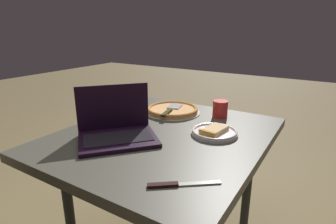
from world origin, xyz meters
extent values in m
cube|color=#4D4B3E|center=(0.00, 0.00, 0.71)|extent=(1.04, 0.89, 0.04)
cylinder|color=#292D2A|center=(-0.33, -0.33, 0.34)|extent=(0.05, 0.05, 0.69)
cylinder|color=#292D2A|center=(0.33, -0.33, 0.34)|extent=(0.05, 0.05, 0.69)
cylinder|color=#292D2A|center=(-0.33, 0.33, 0.34)|extent=(0.05, 0.05, 0.69)
cube|color=black|center=(0.19, -0.12, 0.74)|extent=(0.41, 0.40, 0.02)
cube|color=black|center=(0.19, -0.12, 0.75)|extent=(0.32, 0.30, 0.00)
cube|color=black|center=(0.11, -0.21, 0.85)|extent=(0.25, 0.22, 0.21)
cube|color=#3D558F|center=(0.11, -0.21, 0.85)|extent=(0.23, 0.20, 0.18)
cylinder|color=silver|center=(-0.11, 0.21, 0.74)|extent=(0.21, 0.21, 0.01)
torus|color=silver|center=(-0.11, 0.21, 0.75)|extent=(0.21, 0.21, 0.01)
cube|color=#EDC185|center=(-0.11, 0.21, 0.75)|extent=(0.14, 0.09, 0.02)
cube|color=gold|center=(-0.04, 0.20, 0.75)|extent=(0.03, 0.08, 0.03)
cylinder|color=#A8A897|center=(-0.29, -0.13, 0.73)|extent=(0.32, 0.32, 0.01)
cylinder|color=#ECAB68|center=(-0.29, -0.13, 0.75)|extent=(0.29, 0.29, 0.02)
torus|color=#CD883F|center=(-0.29, -0.13, 0.75)|extent=(0.29, 0.29, 0.02)
cube|color=#BBBEBC|center=(-0.33, -0.14, 0.76)|extent=(0.11, 0.09, 0.00)
cube|color=#2B2607|center=(-0.19, -0.11, 0.76)|extent=(0.12, 0.05, 0.01)
cube|color=beige|center=(0.32, 0.31, 0.73)|extent=(0.12, 0.15, 0.00)
cube|color=black|center=(0.38, 0.24, 0.74)|extent=(0.08, 0.09, 0.01)
cylinder|color=red|center=(-0.36, 0.13, 0.78)|extent=(0.08, 0.08, 0.09)
cylinder|color=#3D301E|center=(-0.36, 0.13, 0.80)|extent=(0.07, 0.07, 0.01)
camera|label=1|loc=(1.00, 0.64, 1.21)|focal=29.23mm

